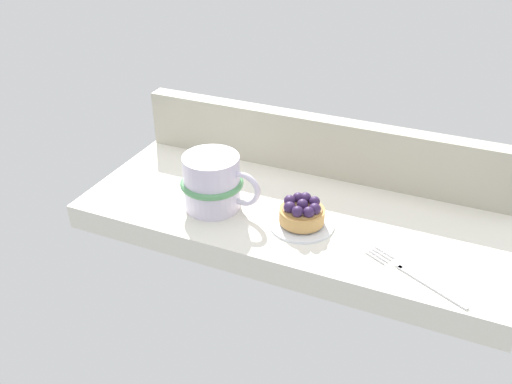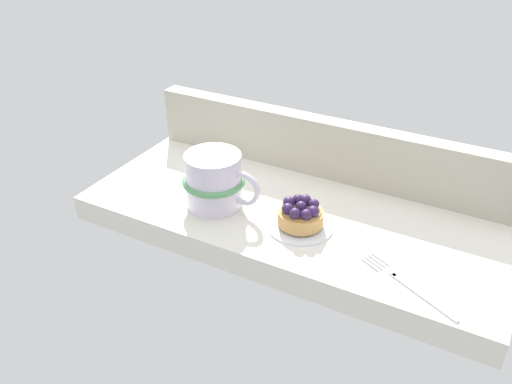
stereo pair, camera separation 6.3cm
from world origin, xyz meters
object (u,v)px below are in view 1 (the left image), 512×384
(coffee_mug, at_px, (213,183))
(dessert_plate, at_px, (301,223))
(dessert_fork, at_px, (414,275))
(raspberry_tart, at_px, (302,211))

(coffee_mug, bearing_deg, dessert_plate, 2.82)
(coffee_mug, height_order, dessert_fork, coffee_mug)
(dessert_fork, bearing_deg, dessert_plate, 162.80)
(raspberry_tart, bearing_deg, coffee_mug, -177.18)
(raspberry_tart, distance_m, coffee_mug, 0.16)
(raspberry_tart, height_order, dessert_fork, raspberry_tart)
(dessert_plate, bearing_deg, coffee_mug, -177.18)
(dessert_plate, xyz_separation_m, coffee_mug, (-0.16, -0.01, 0.04))
(dessert_plate, xyz_separation_m, dessert_fork, (0.19, -0.06, -0.00))
(dessert_plate, distance_m, dessert_fork, 0.20)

